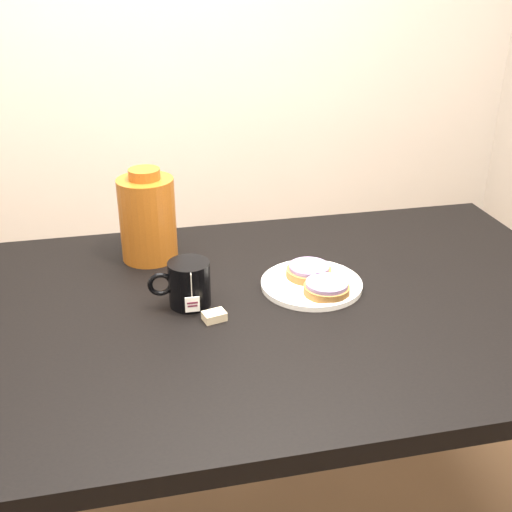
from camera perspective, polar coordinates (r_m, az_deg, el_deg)
The scene contains 7 objects.
table at distance 1.41m, azimuth 2.19°, elevation -7.02°, with size 1.40×0.90×0.75m.
plate at distance 1.43m, azimuth 4.95°, elevation -2.44°, with size 0.22×0.22×0.02m.
bagel_back at distance 1.45m, azimuth 4.73°, elevation -1.33°, with size 0.11×0.11×0.03m.
bagel_front at distance 1.38m, azimuth 6.30°, elevation -2.83°, with size 0.13×0.13×0.03m.
mug at distance 1.34m, azimuth -6.03°, elevation -2.44°, with size 0.13×0.09×0.10m.
teabag_pouch at distance 1.30m, azimuth -3.72°, elevation -5.35°, with size 0.04×0.03×0.02m, color #C6B793.
bagel_package at distance 1.54m, azimuth -9.61°, elevation 3.38°, with size 0.15×0.15×0.22m.
Camera 1 is at (-0.31, -1.15, 1.43)m, focal length 45.00 mm.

